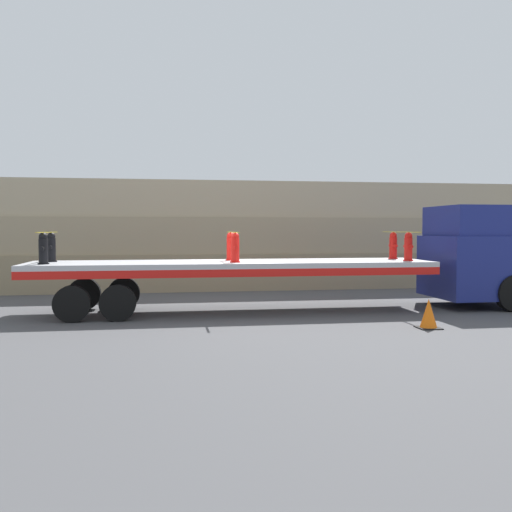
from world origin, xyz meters
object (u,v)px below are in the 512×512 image
Objects in this scene: truck_cab at (478,257)px; traffic_cone at (429,314)px; fire_hydrant_black_far_0 at (51,248)px; fire_hydrant_red_far_2 at (393,246)px; fire_hydrant_red_near_2 at (408,247)px; fire_hydrant_red_far_1 at (231,247)px; fire_hydrant_red_near_1 at (235,248)px; fire_hydrant_black_near_0 at (43,249)px; flatbed_trailer at (207,271)px.

traffic_cone is at bearing -133.50° from truck_cab.
fire_hydrant_black_far_0 and fire_hydrant_red_far_2 have the same top height.
fire_hydrant_red_far_1 is at bearing 167.66° from fire_hydrant_red_near_2.
truck_cab is at bearing 4.18° from fire_hydrant_red_near_1.
truck_cab is 3.71× the size of fire_hydrant_black_near_0.
truck_cab is 4.31× the size of traffic_cone.
truck_cab is 12.14m from fire_hydrant_black_far_0.
fire_hydrant_black_far_0 is 9.77m from fire_hydrant_red_near_2.
fire_hydrant_black_far_0 is (-12.12, 0.53, 0.31)m from truck_cab.
truck_cab is at bearing -2.51° from fire_hydrant_black_far_0.
traffic_cone is (4.12, -2.78, -1.44)m from fire_hydrant_red_near_1.
fire_hydrant_black_near_0 is at bearing 180.00° from fire_hydrant_red_near_2.
truck_cab is 0.27× the size of flatbed_trailer.
fire_hydrant_red_near_2 is at bearing -167.56° from truck_cab.
fire_hydrant_red_far_1 is at bearing 180.00° from fire_hydrant_red_far_2.
fire_hydrant_red_near_1 is 4.97m from fire_hydrant_red_far_2.
flatbed_trailer is at bearing 180.00° from truck_cab.
truck_cab reaches higher than fire_hydrant_red_near_1.
fire_hydrant_red_near_2 is (9.71, 0.00, 0.00)m from fire_hydrant_black_near_0.
fire_hydrant_black_near_0 and fire_hydrant_black_far_0 have the same top height.
fire_hydrant_black_far_0 is 9.87m from traffic_cone.
truck_cab reaches higher than fire_hydrant_red_near_2.
traffic_cone is (-3.15, -3.31, -1.13)m from truck_cab.
truck_cab reaches higher than fire_hydrant_black_far_0.
fire_hydrant_red_far_1 is at bearing 12.34° from fire_hydrant_black_near_0.
truck_cab is at bearing 0.00° from flatbed_trailer.
fire_hydrant_red_far_1 is 1.00× the size of fire_hydrant_red_near_2.
fire_hydrant_black_far_0 is at bearing 173.76° from fire_hydrant_red_near_2.
fire_hydrant_red_near_1 is 1.00× the size of fire_hydrant_red_far_1.
truck_cab reaches higher than fire_hydrant_red_far_2.
fire_hydrant_red_near_1 is at bearing 180.00° from fire_hydrant_red_near_2.
truck_cab is at bearing -4.18° from fire_hydrant_red_far_1.
fire_hydrant_black_far_0 is 4.97m from fire_hydrant_red_near_1.
fire_hydrant_red_far_2 is (4.86, 0.00, 0.00)m from fire_hydrant_red_far_1.
truck_cab reaches higher than flatbed_trailer.
fire_hydrant_red_far_2 is at bearing 12.34° from fire_hydrant_red_near_1.
flatbed_trailer is 1.09m from fire_hydrant_red_near_1.
fire_hydrant_red_far_1 is 5.82m from traffic_cone.
fire_hydrant_red_near_1 is at bearing 0.00° from fire_hydrant_black_near_0.
fire_hydrant_red_near_2 is 1.06m from fire_hydrant_red_far_2.
flatbed_trailer is at bearing 174.54° from fire_hydrant_red_near_2.
fire_hydrant_red_near_2 is at bearing 75.17° from traffic_cone.
truck_cab is 3.71× the size of fire_hydrant_black_far_0.
fire_hydrant_red_far_1 is 1.00× the size of fire_hydrant_red_far_2.
traffic_cone is (8.97, -3.85, -1.44)m from fire_hydrant_black_far_0.
fire_hydrant_red_near_1 and fire_hydrant_red_far_1 have the same top height.
fire_hydrant_black_near_0 is at bearing -172.71° from flatbed_trailer.
fire_hydrant_red_far_1 is 4.86m from fire_hydrant_red_far_2.
fire_hydrant_red_near_2 is at bearing -90.00° from fire_hydrant_red_far_2.
fire_hydrant_red_near_1 is 1.06m from fire_hydrant_red_far_1.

